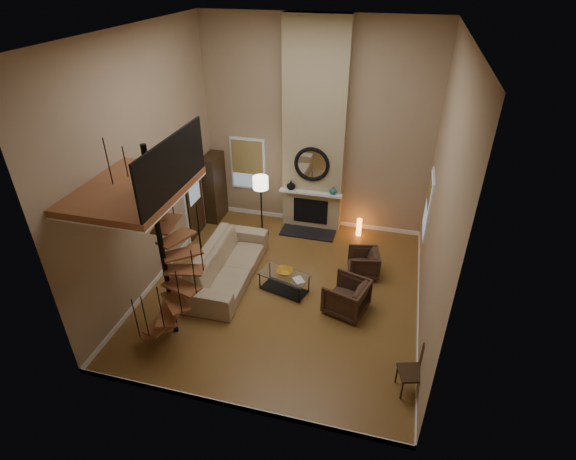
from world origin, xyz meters
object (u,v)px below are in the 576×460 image
(armchair_near, at_px, (366,263))
(armchair_far, at_px, (350,298))
(sofa, at_px, (227,264))
(accent_lamp, at_px, (359,227))
(floor_lamp, at_px, (261,187))
(side_chair, at_px, (417,369))
(hutch, at_px, (214,188))
(coffee_table, at_px, (284,280))

(armchair_near, distance_m, armchair_far, 1.38)
(sofa, height_order, accent_lamp, sofa)
(armchair_near, height_order, accent_lamp, armchair_near)
(floor_lamp, bearing_deg, side_chair, -46.16)
(armchair_near, bearing_deg, accent_lamp, -179.85)
(sofa, distance_m, floor_lamp, 2.34)
(armchair_far, xyz_separation_m, accent_lamp, (-0.17, 3.15, -0.10))
(floor_lamp, height_order, accent_lamp, floor_lamp)
(armchair_near, bearing_deg, hutch, -122.63)
(hutch, distance_m, coffee_table, 4.01)
(hutch, bearing_deg, sofa, -62.38)
(floor_lamp, bearing_deg, coffee_table, -61.15)
(hutch, xyz_separation_m, armchair_near, (4.54, -1.73, -0.60))
(hutch, distance_m, sofa, 3.03)
(sofa, xyz_separation_m, armchair_far, (2.96, -0.45, -0.04))
(coffee_table, height_order, side_chair, side_chair)
(coffee_table, bearing_deg, hutch, 135.28)
(coffee_table, bearing_deg, armchair_far, -11.66)
(floor_lamp, bearing_deg, sofa, -95.40)
(floor_lamp, distance_m, accent_lamp, 2.90)
(sofa, height_order, side_chair, side_chair)
(sofa, bearing_deg, armchair_near, -74.90)
(armchair_near, relative_size, armchair_far, 0.84)
(sofa, distance_m, armchair_far, 2.99)
(accent_lamp, bearing_deg, coffee_table, -115.64)
(armchair_far, bearing_deg, accent_lamp, -159.98)
(armchair_far, bearing_deg, hutch, -108.63)
(armchair_near, xyz_separation_m, floor_lamp, (-2.96, 1.18, 1.06))
(armchair_far, bearing_deg, floor_lamp, -115.81)
(hutch, xyz_separation_m, sofa, (1.38, -2.64, -0.55))
(coffee_table, relative_size, side_chair, 1.32)
(armchair_far, height_order, side_chair, side_chair)
(sofa, relative_size, armchair_near, 4.15)
(hutch, relative_size, sofa, 0.66)
(armchair_near, xyz_separation_m, armchair_far, (-0.20, -1.37, 0.00))
(armchair_near, relative_size, floor_lamp, 0.42)
(hutch, bearing_deg, accent_lamp, 0.65)
(sofa, height_order, armchair_near, sofa)
(armchair_near, xyz_separation_m, side_chair, (1.19, -3.15, 0.17))
(sofa, relative_size, accent_lamp, 5.96)
(armchair_far, bearing_deg, armchair_near, -171.59)
(coffee_table, relative_size, accent_lamp, 2.51)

